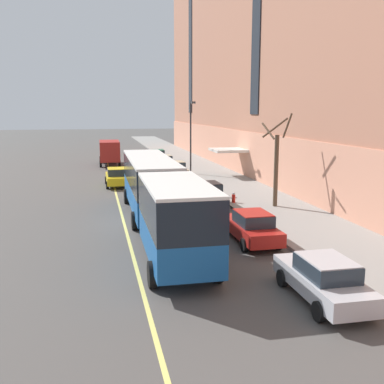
{
  "coord_description": "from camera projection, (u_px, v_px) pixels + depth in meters",
  "views": [
    {
      "loc": [
        -2.3,
        -25.14,
        6.43
      ],
      "look_at": [
        3.05,
        -0.52,
        1.8
      ],
      "focal_mm": 42.0,
      "sensor_mm": 36.0,
      "label": 1
    }
  ],
  "objects": [
    {
      "name": "box_truck",
      "position": [
        109.0,
        151.0,
        52.18
      ],
      "size": [
        2.42,
        7.05,
        2.9
      ],
      "color": "maroon",
      "rests_on": "ground"
    },
    {
      "name": "parked_car_champagne_0",
      "position": [
        175.0,
        169.0,
        43.16
      ],
      "size": [
        2.02,
        4.22,
        1.56
      ],
      "color": "#BCAD89",
      "rests_on": "ground"
    },
    {
      "name": "lane_centerline",
      "position": [
        121.0,
        212.0,
        28.51
      ],
      "size": [
        0.16,
        140.0,
        0.01
      ],
      "primitive_type": "cube",
      "color": "#E0D66B",
      "rests_on": "ground"
    },
    {
      "name": "parked_car_champagne_5",
      "position": [
        164.0,
        162.0,
        49.12
      ],
      "size": [
        2.0,
        4.3,
        1.56
      ],
      "color": "#BCAD89",
      "rests_on": "ground"
    },
    {
      "name": "sidewalk",
      "position": [
        269.0,
        204.0,
        30.59
      ],
      "size": [
        5.53,
        160.0,
        0.15
      ],
      "primitive_type": "cube",
      "color": "gray",
      "rests_on": "ground"
    },
    {
      "name": "parked_car_green_3",
      "position": [
        157.0,
        156.0,
        55.75
      ],
      "size": [
        2.02,
        4.38,
        1.56
      ],
      "color": "#23603D",
      "rests_on": "ground"
    },
    {
      "name": "taxi_cab",
      "position": [
        117.0,
        177.0,
        38.27
      ],
      "size": [
        2.04,
        4.46,
        1.56
      ],
      "color": "yellow",
      "rests_on": "ground"
    },
    {
      "name": "parked_car_silver_4",
      "position": [
        323.0,
        279.0,
        15.19
      ],
      "size": [
        1.94,
        4.61,
        1.56
      ],
      "color": "#B7B7BC",
      "rests_on": "ground"
    },
    {
      "name": "parked_car_black_6",
      "position": [
        207.0,
        193.0,
        30.77
      ],
      "size": [
        2.08,
        4.46,
        1.56
      ],
      "color": "black",
      "rests_on": "ground"
    },
    {
      "name": "street_tree_mid_block",
      "position": [
        276.0,
        162.0,
        29.23
      ],
      "size": [
        1.88,
        1.88,
        6.07
      ],
      "color": "brown",
      "rests_on": "sidewalk"
    },
    {
      "name": "street_lamp",
      "position": [
        191.0,
        130.0,
        43.82
      ],
      "size": [
        0.36,
        1.48,
        7.1
      ],
      "color": "#2D2D30",
      "rests_on": "sidewalk"
    },
    {
      "name": "parked_car_red_1",
      "position": [
        252.0,
        227.0,
        21.95
      ],
      "size": [
        1.9,
        4.58,
        1.56
      ],
      "color": "#B21E19",
      "rests_on": "ground"
    },
    {
      "name": "ground_plane",
      "position": [
        138.0,
        223.0,
        25.8
      ],
      "size": [
        260.0,
        260.0,
        0.0
      ],
      "primitive_type": "plane",
      "color": "#4C4947"
    },
    {
      "name": "fire_hydrant",
      "position": [
        234.0,
        198.0,
        30.77
      ],
      "size": [
        0.42,
        0.24,
        0.72
      ],
      "color": "red",
      "rests_on": "sidewalk"
    },
    {
      "name": "city_bus",
      "position": [
        158.0,
        193.0,
        23.91
      ],
      "size": [
        2.92,
        18.63,
        3.58
      ],
      "color": "#19569E",
      "rests_on": "ground"
    }
  ]
}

